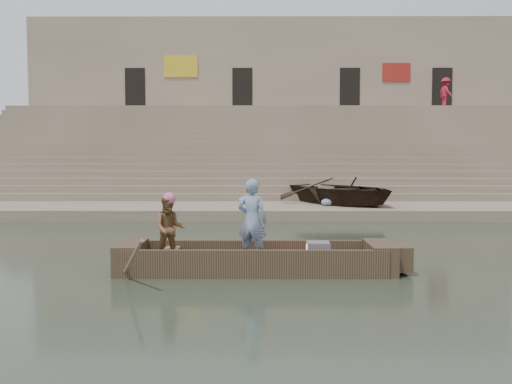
{
  "coord_description": "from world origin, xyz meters",
  "views": [
    {
      "loc": [
        -0.92,
        -14.01,
        2.46
      ],
      "look_at": [
        -0.99,
        1.19,
        1.4
      ],
      "focal_mm": 40.57,
      "sensor_mm": 36.0,
      "label": 1
    }
  ],
  "objects_px": {
    "beached_rowboat": "(343,191)",
    "main_rowboat": "(255,267)",
    "pedestrian": "(446,92)",
    "rowing_man": "(170,229)",
    "television": "(317,252)",
    "standing_man": "(252,220)"
  },
  "relations": [
    {
      "from": "pedestrian",
      "to": "main_rowboat",
      "type": "bearing_deg",
      "value": 140.12
    },
    {
      "from": "main_rowboat",
      "to": "television",
      "type": "xyz_separation_m",
      "value": [
        1.28,
        0.0,
        0.31
      ]
    },
    {
      "from": "rowing_man",
      "to": "television",
      "type": "distance_m",
      "value": 3.06
    },
    {
      "from": "main_rowboat",
      "to": "pedestrian",
      "type": "bearing_deg",
      "value": 64.37
    },
    {
      "from": "main_rowboat",
      "to": "television",
      "type": "bearing_deg",
      "value": 0.0
    },
    {
      "from": "rowing_man",
      "to": "pedestrian",
      "type": "xyz_separation_m",
      "value": [
        13.22,
        23.9,
        5.19
      ]
    },
    {
      "from": "main_rowboat",
      "to": "pedestrian",
      "type": "height_order",
      "value": "pedestrian"
    },
    {
      "from": "beached_rowboat",
      "to": "main_rowboat",
      "type": "bearing_deg",
      "value": -140.73
    },
    {
      "from": "main_rowboat",
      "to": "pedestrian",
      "type": "xyz_separation_m",
      "value": [
        11.47,
        23.91,
        5.97
      ]
    },
    {
      "from": "main_rowboat",
      "to": "standing_man",
      "type": "bearing_deg",
      "value": -148.2
    },
    {
      "from": "television",
      "to": "rowing_man",
      "type": "bearing_deg",
      "value": 179.85
    },
    {
      "from": "television",
      "to": "pedestrian",
      "type": "xyz_separation_m",
      "value": [
        10.19,
        23.91,
        5.66
      ]
    },
    {
      "from": "television",
      "to": "pedestrian",
      "type": "bearing_deg",
      "value": 66.91
    },
    {
      "from": "main_rowboat",
      "to": "television",
      "type": "relative_size",
      "value": 10.87
    },
    {
      "from": "rowing_man",
      "to": "pedestrian",
      "type": "bearing_deg",
      "value": 51.54
    },
    {
      "from": "standing_man",
      "to": "television",
      "type": "xyz_separation_m",
      "value": [
        1.33,
        0.04,
        -0.65
      ]
    },
    {
      "from": "standing_man",
      "to": "beached_rowboat",
      "type": "distance_m",
      "value": 11.55
    },
    {
      "from": "beached_rowboat",
      "to": "rowing_man",
      "type": "bearing_deg",
      "value": -148.67
    },
    {
      "from": "beached_rowboat",
      "to": "pedestrian",
      "type": "xyz_separation_m",
      "value": [
        8.09,
        12.93,
        5.15
      ]
    },
    {
      "from": "standing_man",
      "to": "pedestrian",
      "type": "distance_m",
      "value": 27.05
    },
    {
      "from": "standing_man",
      "to": "rowing_man",
      "type": "height_order",
      "value": "standing_man"
    },
    {
      "from": "rowing_man",
      "to": "pedestrian",
      "type": "relative_size",
      "value": 0.76
    }
  ]
}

